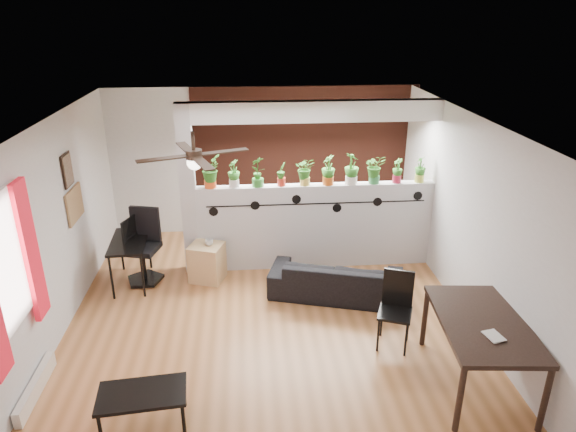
% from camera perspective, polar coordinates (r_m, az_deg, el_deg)
% --- Properties ---
extents(room_shell, '(6.30, 7.10, 2.90)m').
position_cam_1_polar(room_shell, '(6.28, -2.25, -1.51)').
color(room_shell, '#965C31').
rests_on(room_shell, ground).
extents(partition_wall, '(3.60, 0.18, 1.35)m').
position_cam_1_polar(partition_wall, '(7.97, 3.07, -1.10)').
color(partition_wall, '#BCBCC1').
rests_on(partition_wall, ground).
extents(ceiling_header, '(3.60, 0.18, 0.30)m').
position_cam_1_polar(ceiling_header, '(7.45, 3.35, 11.54)').
color(ceiling_header, white).
rests_on(ceiling_header, room_shell).
extents(pier_column, '(0.22, 0.20, 2.60)m').
position_cam_1_polar(pier_column, '(7.73, -11.03, 2.71)').
color(pier_column, '#BCBCC1').
rests_on(pier_column, ground).
extents(brick_panel, '(3.90, 0.05, 2.60)m').
position_cam_1_polar(brick_panel, '(9.14, 1.93, 6.16)').
color(brick_panel, '#A4442F').
rests_on(brick_panel, ground).
extents(vine_decal, '(3.31, 0.01, 0.30)m').
position_cam_1_polar(vine_decal, '(7.73, 3.23, 1.38)').
color(vine_decal, black).
rests_on(vine_decal, partition_wall).
extents(window_assembly, '(0.09, 1.30, 1.55)m').
position_cam_1_polar(window_assembly, '(5.61, -28.82, -5.16)').
color(window_assembly, white).
rests_on(window_assembly, room_shell).
extents(baseboard_heater, '(0.08, 1.00, 0.18)m').
position_cam_1_polar(baseboard_heater, '(6.33, -26.24, -16.70)').
color(baseboard_heater, silver).
rests_on(baseboard_heater, ground).
extents(corkboard, '(0.03, 0.60, 0.45)m').
position_cam_1_polar(corkboard, '(7.52, -22.62, 1.21)').
color(corkboard, olive).
rests_on(corkboard, room_shell).
extents(framed_art, '(0.03, 0.34, 0.44)m').
position_cam_1_polar(framed_art, '(7.32, -23.32, 4.72)').
color(framed_art, '#8C7259').
rests_on(framed_art, room_shell).
extents(ceiling_fan, '(1.19, 1.19, 0.43)m').
position_cam_1_polar(ceiling_fan, '(5.68, -10.39, 6.42)').
color(ceiling_fan, black).
rests_on(ceiling_fan, room_shell).
extents(potted_plant_0, '(0.24, 0.28, 0.48)m').
position_cam_1_polar(potted_plant_0, '(7.60, -8.71, 4.96)').
color(potted_plant_0, '#E8501B').
rests_on(potted_plant_0, partition_wall).
extents(potted_plant_1, '(0.19, 0.23, 0.41)m').
position_cam_1_polar(potted_plant_1, '(7.60, -6.05, 4.81)').
color(potted_plant_1, silver).
rests_on(potted_plant_1, partition_wall).
extents(potted_plant_2, '(0.31, 0.30, 0.46)m').
position_cam_1_polar(potted_plant_2, '(7.59, -3.40, 5.07)').
color(potted_plant_2, '#31822F').
rests_on(potted_plant_2, partition_wall).
extents(potted_plant_3, '(0.22, 0.22, 0.36)m').
position_cam_1_polar(potted_plant_3, '(7.62, -0.74, 4.78)').
color(potted_plant_3, red).
rests_on(potted_plant_3, partition_wall).
extents(potted_plant_4, '(0.23, 0.19, 0.42)m').
position_cam_1_polar(potted_plant_4, '(7.64, 1.90, 5.06)').
color(potted_plant_4, gold).
rests_on(potted_plant_4, partition_wall).
extents(potted_plant_5, '(0.19, 0.24, 0.45)m').
position_cam_1_polar(potted_plant_5, '(7.68, 4.51, 5.22)').
color(potted_plant_5, '#C95717').
rests_on(potted_plant_5, partition_wall).
extents(potted_plant_6, '(0.30, 0.32, 0.48)m').
position_cam_1_polar(potted_plant_6, '(7.74, 7.09, 5.36)').
color(potted_plant_6, white).
rests_on(potted_plant_6, partition_wall).
extents(potted_plant_7, '(0.24, 0.20, 0.44)m').
position_cam_1_polar(potted_plant_7, '(7.83, 9.62, 5.24)').
color(potted_plant_7, '#308544').
rests_on(potted_plant_7, partition_wall).
extents(potted_plant_8, '(0.19, 0.22, 0.38)m').
position_cam_1_polar(potted_plant_8, '(7.93, 12.07, 5.04)').
color(potted_plant_8, '#B11C39').
rests_on(potted_plant_8, partition_wall).
extents(potted_plant_9, '(0.24, 0.25, 0.40)m').
position_cam_1_polar(potted_plant_9, '(8.03, 14.49, 5.13)').
color(potted_plant_9, '#C4CB47').
rests_on(potted_plant_9, partition_wall).
extents(sofa, '(1.88, 1.15, 0.52)m').
position_cam_1_polar(sofa, '(7.34, 5.35, -6.98)').
color(sofa, black).
rests_on(sofa, ground).
extents(cube_shelf, '(0.58, 0.54, 0.57)m').
position_cam_1_polar(cube_shelf, '(7.79, -8.99, -5.11)').
color(cube_shelf, tan).
rests_on(cube_shelf, ground).
extents(cup, '(0.14, 0.14, 0.10)m').
position_cam_1_polar(cup, '(7.64, -8.76, -2.88)').
color(cup, gray).
rests_on(cup, cube_shelf).
extents(computer_desk, '(0.56, 0.99, 0.69)m').
position_cam_1_polar(computer_desk, '(7.81, -17.24, -3.02)').
color(computer_desk, black).
rests_on(computer_desk, ground).
extents(monitor, '(0.31, 0.16, 0.18)m').
position_cam_1_polar(monitor, '(7.88, -17.15, -1.54)').
color(monitor, black).
rests_on(monitor, computer_desk).
extents(office_chair, '(0.57, 0.58, 1.10)m').
position_cam_1_polar(office_chair, '(7.89, -15.71, -3.72)').
color(office_chair, black).
rests_on(office_chair, ground).
extents(dining_table, '(1.02, 1.54, 0.80)m').
position_cam_1_polar(dining_table, '(5.86, 20.79, -11.52)').
color(dining_table, black).
rests_on(dining_table, ground).
extents(book, '(0.19, 0.23, 0.02)m').
position_cam_1_polar(book, '(5.55, 21.26, -12.48)').
color(book, gray).
rests_on(book, dining_table).
extents(folding_chair, '(0.50, 0.50, 0.95)m').
position_cam_1_polar(folding_chair, '(6.34, 11.95, -9.33)').
color(folding_chair, black).
rests_on(folding_chair, ground).
extents(coffee_table, '(0.88, 0.54, 0.39)m').
position_cam_1_polar(coffee_table, '(5.42, -15.90, -18.68)').
color(coffee_table, black).
rests_on(coffee_table, ground).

